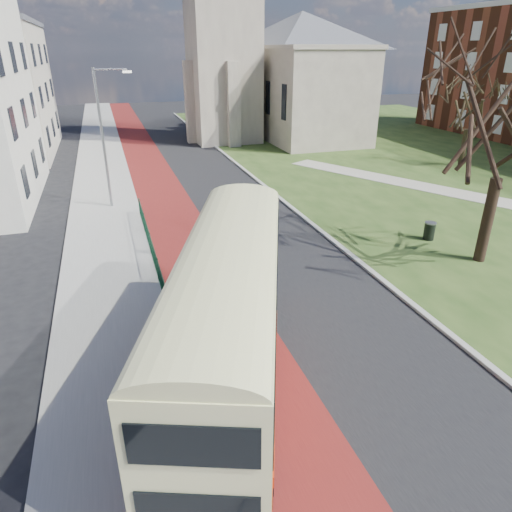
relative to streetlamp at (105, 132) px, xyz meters
name	(u,v)px	position (x,y,z in m)	size (l,w,h in m)	color
ground	(283,367)	(4.35, -18.00, -4.59)	(160.00, 160.00, 0.00)	black
road_carriageway	(200,190)	(5.85, 2.00, -4.59)	(9.00, 120.00, 0.01)	black
bus_lane	(161,194)	(3.15, 2.00, -4.59)	(3.40, 120.00, 0.01)	#591414
pavement_west	(103,198)	(-0.65, 2.00, -4.53)	(4.00, 120.00, 0.12)	gray
kerb_west	(134,195)	(1.35, 2.00, -4.53)	(0.25, 120.00, 0.13)	#999993
kerb_east	(254,177)	(10.45, 4.00, -4.53)	(0.25, 80.00, 0.13)	#999993
grass_green	(466,160)	(30.35, 4.00, -4.57)	(40.00, 80.00, 0.04)	#274117
pedestrian_railing	(168,305)	(1.40, -14.00, -4.04)	(0.07, 24.00, 1.12)	#0B341F
gothic_church	(266,4)	(16.91, 20.00, 8.54)	(16.38, 18.00, 40.00)	gray
streetlamp	(105,132)	(0.00, 0.00, 0.00)	(2.13, 0.18, 8.00)	gray
bus	(230,313)	(2.59, -18.44, -2.03)	(6.16, 10.92, 4.49)	#AA330F
winter_tree_far	(473,99)	(28.43, 2.53, 0.76)	(5.67, 5.67, 7.68)	#2D2516
litter_bin	(429,231)	(15.28, -10.61, -4.08)	(0.67, 0.67, 0.94)	black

